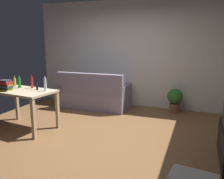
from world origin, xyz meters
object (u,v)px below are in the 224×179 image
object	(u,v)px
bottle_clear	(45,85)
couch	(94,96)
book_stack	(5,85)
bottle_green	(19,83)
desk	(23,96)
potted_plant	(175,99)
bottle_red	(32,83)
bottle_squat	(15,82)
bottle_dark	(37,85)

from	to	relation	value
bottle_clear	couch	bearing A→B (deg)	82.79
book_stack	bottle_green	bearing A→B (deg)	78.65
desk	potted_plant	xyz separation A→B (m)	(2.63, 2.10, -0.32)
couch	desk	bearing A→B (deg)	69.58
bottle_red	book_stack	world-z (taller)	bottle_red
bottle_squat	bottle_red	distance (m)	0.46
bottle_squat	bottle_green	distance (m)	0.23
desk	bottle_clear	distance (m)	0.52
bottle_red	bottle_clear	size ratio (longest dim) A/B	0.93
bottle_squat	book_stack	bearing A→B (deg)	-70.20
bottle_squat	book_stack	world-z (taller)	bottle_squat
desk	bottle_dark	distance (m)	0.34
book_stack	couch	bearing A→B (deg)	64.09
bottle_dark	bottle_clear	size ratio (longest dim) A/B	0.77
potted_plant	bottle_squat	size ratio (longest dim) A/B	2.73
bottle_squat	bottle_red	world-z (taller)	bottle_red
bottle_clear	book_stack	world-z (taller)	bottle_clear
desk	bottle_dark	xyz separation A→B (m)	(0.25, 0.11, 0.20)
bottle_red	book_stack	bearing A→B (deg)	-130.15
desk	book_stack	bearing A→B (deg)	-144.61
bottle_red	couch	bearing A→B (deg)	68.18
bottle_green	book_stack	size ratio (longest dim) A/B	0.91
book_stack	bottle_dark	bearing A→B (deg)	26.37
couch	book_stack	bearing A→B (deg)	64.09
bottle_squat	bottle_green	world-z (taller)	bottle_green
couch	book_stack	distance (m)	2.22
potted_plant	bottle_squat	xyz separation A→B (m)	(-3.05, -1.83, 0.52)
couch	bottle_squat	world-z (taller)	bottle_squat
potted_plant	desk	bearing A→B (deg)	-141.44
bottle_dark	bottle_squat	bearing A→B (deg)	167.22
bottle_dark	bottle_green	bearing A→B (deg)	174.20
bottle_squat	bottle_green	size ratio (longest dim) A/B	0.85
couch	bottle_dark	size ratio (longest dim) A/B	8.18
desk	bottle_red	distance (m)	0.32
potted_plant	book_stack	bearing A→B (deg)	-142.32
desk	bottle_squat	distance (m)	0.54
potted_plant	bottle_squat	world-z (taller)	bottle_squat
bottle_green	desk	bearing A→B (deg)	-36.78
bottle_clear	bottle_squat	bearing A→B (deg)	168.99
bottle_squat	bottle_green	xyz separation A→B (m)	(0.21, -0.11, 0.02)
couch	bottle_red	distance (m)	1.77
desk	bottle_dark	bearing A→B (deg)	31.51
potted_plant	bottle_clear	distance (m)	3.01
couch	book_stack	xyz separation A→B (m)	(-0.94, -1.93, 0.55)
bottle_clear	book_stack	bearing A→B (deg)	-161.60
desk	bottle_red	size ratio (longest dim) A/B	5.01
couch	desk	size ratio (longest dim) A/B	1.34
couch	bottle_clear	bearing A→B (deg)	82.79
desk	bottle_red	world-z (taller)	bottle_red
bottle_green	couch	bearing A→B (deg)	61.65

